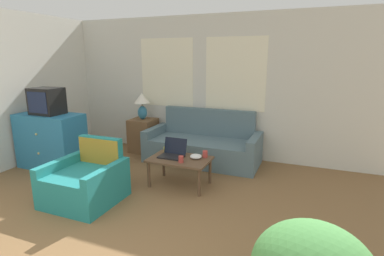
{
  "coord_description": "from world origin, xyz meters",
  "views": [
    {
      "loc": [
        1.91,
        -1.22,
        1.85
      ],
      "look_at": [
        0.18,
        3.07,
        0.75
      ],
      "focal_mm": 28.0,
      "sensor_mm": 36.0,
      "label": 1
    }
  ],
  "objects_px": {
    "coffee_table": "(180,162)",
    "cup_white": "(181,159)",
    "laptop": "(173,153)",
    "cup_navy": "(167,149)",
    "snack_bowl": "(196,156)",
    "couch": "(203,147)",
    "table_lamp": "(142,103)",
    "cup_yellow": "(205,154)",
    "television": "(47,101)",
    "armchair": "(87,182)"
  },
  "relations": [
    {
      "from": "table_lamp",
      "to": "armchair",
      "type": "bearing_deg",
      "value": -78.79
    },
    {
      "from": "cup_navy",
      "to": "cup_yellow",
      "type": "xyz_separation_m",
      "value": [
        0.64,
        -0.02,
        0.01
      ]
    },
    {
      "from": "couch",
      "to": "coffee_table",
      "type": "relative_size",
      "value": 2.3
    },
    {
      "from": "laptop",
      "to": "cup_navy",
      "type": "height_order",
      "value": "laptop"
    },
    {
      "from": "couch",
      "to": "cup_navy",
      "type": "bearing_deg",
      "value": -105.72
    },
    {
      "from": "cup_navy",
      "to": "table_lamp",
      "type": "bearing_deg",
      "value": 135.19
    },
    {
      "from": "television",
      "to": "table_lamp",
      "type": "relative_size",
      "value": 0.94
    },
    {
      "from": "laptop",
      "to": "television",
      "type": "bearing_deg",
      "value": -175.54
    },
    {
      "from": "table_lamp",
      "to": "coffee_table",
      "type": "relative_size",
      "value": 0.59
    },
    {
      "from": "cup_navy",
      "to": "laptop",
      "type": "bearing_deg",
      "value": -39.71
    },
    {
      "from": "armchair",
      "to": "laptop",
      "type": "height_order",
      "value": "armchair"
    },
    {
      "from": "couch",
      "to": "cup_yellow",
      "type": "relative_size",
      "value": 20.17
    },
    {
      "from": "couch",
      "to": "cup_yellow",
      "type": "distance_m",
      "value": 1.05
    },
    {
      "from": "coffee_table",
      "to": "cup_navy",
      "type": "height_order",
      "value": "cup_navy"
    },
    {
      "from": "couch",
      "to": "cup_navy",
      "type": "height_order",
      "value": "couch"
    },
    {
      "from": "coffee_table",
      "to": "snack_bowl",
      "type": "height_order",
      "value": "snack_bowl"
    },
    {
      "from": "table_lamp",
      "to": "snack_bowl",
      "type": "height_order",
      "value": "table_lamp"
    },
    {
      "from": "armchair",
      "to": "couch",
      "type": "bearing_deg",
      "value": 66.24
    },
    {
      "from": "couch",
      "to": "table_lamp",
      "type": "relative_size",
      "value": 3.92
    },
    {
      "from": "laptop",
      "to": "cup_white",
      "type": "distance_m",
      "value": 0.3
    },
    {
      "from": "laptop",
      "to": "cup_navy",
      "type": "relative_size",
      "value": 3.95
    },
    {
      "from": "cup_yellow",
      "to": "cup_white",
      "type": "bearing_deg",
      "value": -125.5
    },
    {
      "from": "coffee_table",
      "to": "television",
      "type": "bearing_deg",
      "value": -176.99
    },
    {
      "from": "couch",
      "to": "snack_bowl",
      "type": "distance_m",
      "value": 1.11
    },
    {
      "from": "coffee_table",
      "to": "cup_yellow",
      "type": "relative_size",
      "value": 8.77
    },
    {
      "from": "cup_white",
      "to": "snack_bowl",
      "type": "height_order",
      "value": "cup_white"
    },
    {
      "from": "television",
      "to": "cup_navy",
      "type": "distance_m",
      "value": 2.16
    },
    {
      "from": "armchair",
      "to": "coffee_table",
      "type": "distance_m",
      "value": 1.29
    },
    {
      "from": "snack_bowl",
      "to": "coffee_table",
      "type": "bearing_deg",
      "value": -159.92
    },
    {
      "from": "television",
      "to": "cup_white",
      "type": "height_order",
      "value": "television"
    },
    {
      "from": "armchair",
      "to": "cup_yellow",
      "type": "relative_size",
      "value": 8.57
    },
    {
      "from": "coffee_table",
      "to": "cup_white",
      "type": "relative_size",
      "value": 9.39
    },
    {
      "from": "armchair",
      "to": "snack_bowl",
      "type": "height_order",
      "value": "armchair"
    },
    {
      "from": "laptop",
      "to": "cup_navy",
      "type": "xyz_separation_m",
      "value": [
        -0.18,
        0.15,
        -0.02
      ]
    },
    {
      "from": "armchair",
      "to": "table_lamp",
      "type": "xyz_separation_m",
      "value": [
        -0.42,
        2.12,
        0.73
      ]
    },
    {
      "from": "cup_white",
      "to": "snack_bowl",
      "type": "relative_size",
      "value": 0.55
    },
    {
      "from": "table_lamp",
      "to": "cup_yellow",
      "type": "xyz_separation_m",
      "value": [
        1.68,
        -1.05,
        -0.51
      ]
    },
    {
      "from": "coffee_table",
      "to": "cup_white",
      "type": "distance_m",
      "value": 0.2
    },
    {
      "from": "armchair",
      "to": "coffee_table",
      "type": "relative_size",
      "value": 0.98
    },
    {
      "from": "table_lamp",
      "to": "snack_bowl",
      "type": "bearing_deg",
      "value": -36.24
    },
    {
      "from": "cup_yellow",
      "to": "laptop",
      "type": "bearing_deg",
      "value": -163.97
    },
    {
      "from": "cup_yellow",
      "to": "coffee_table",
      "type": "bearing_deg",
      "value": -150.91
    },
    {
      "from": "coffee_table",
      "to": "cup_navy",
      "type": "distance_m",
      "value": 0.38
    },
    {
      "from": "cup_navy",
      "to": "cup_yellow",
      "type": "bearing_deg",
      "value": -1.47
    },
    {
      "from": "couch",
      "to": "snack_bowl",
      "type": "bearing_deg",
      "value": -75.89
    },
    {
      "from": "laptop",
      "to": "snack_bowl",
      "type": "bearing_deg",
      "value": 5.02
    },
    {
      "from": "television",
      "to": "cup_navy",
      "type": "xyz_separation_m",
      "value": [
        2.02,
        0.32,
        -0.69
      ]
    },
    {
      "from": "table_lamp",
      "to": "laptop",
      "type": "distance_m",
      "value": 1.78
    },
    {
      "from": "cup_yellow",
      "to": "snack_bowl",
      "type": "bearing_deg",
      "value": -136.46
    },
    {
      "from": "couch",
      "to": "cup_navy",
      "type": "xyz_separation_m",
      "value": [
        -0.27,
        -0.94,
        0.19
      ]
    }
  ]
}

